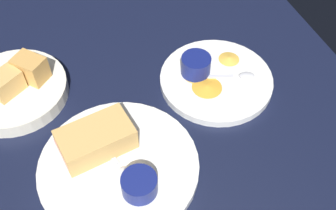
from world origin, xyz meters
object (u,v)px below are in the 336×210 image
at_px(spoon_by_dark_ramekin, 121,169).
at_px(plate_chips_companion, 216,80).
at_px(plate_sandwich_main, 119,166).
at_px(spoon_by_gravy_ramekin, 240,76).
at_px(bread_basket_rear, 15,88).
at_px(ramekin_light_gravy, 196,65).
at_px(ramekin_dark_sauce, 139,184).
at_px(sandwich_half_near, 96,139).

bearing_deg(spoon_by_dark_ramekin, plate_chips_companion, 30.55).
distance_m(plate_sandwich_main, spoon_by_gravy_ramekin, 0.32).
xyz_separation_m(spoon_by_gravy_ramekin, bread_basket_rear, (-0.45, 0.12, 0.00)).
height_order(plate_chips_companion, ramekin_light_gravy, ramekin_light_gravy).
height_order(plate_sandwich_main, ramekin_dark_sauce, ramekin_dark_sauce).
bearing_deg(sandwich_half_near, bread_basket_rear, 122.85).
relative_size(plate_sandwich_main, spoon_by_gravy_ramekin, 2.91).
bearing_deg(plate_sandwich_main, spoon_by_gravy_ramekin, 21.51).
bearing_deg(sandwich_half_near, plate_sandwich_main, -62.40).
bearing_deg(ramekin_light_gravy, ramekin_dark_sauce, -130.90).
bearing_deg(plate_sandwich_main, sandwich_half_near, 117.60).
relative_size(plate_sandwich_main, spoon_by_dark_ramekin, 2.95).
xyz_separation_m(plate_chips_companion, spoon_by_gravy_ramekin, (0.05, -0.02, 0.01)).
distance_m(plate_sandwich_main, bread_basket_rear, 0.28).
height_order(plate_sandwich_main, plate_chips_companion, same).
height_order(spoon_by_dark_ramekin, plate_chips_companion, spoon_by_dark_ramekin).
xyz_separation_m(spoon_by_dark_ramekin, spoon_by_gravy_ramekin, (0.29, 0.13, 0.00)).
bearing_deg(spoon_by_gravy_ramekin, bread_basket_rear, 164.52).
relative_size(ramekin_dark_sauce, bread_basket_rear, 0.28).
bearing_deg(plate_chips_companion, ramekin_dark_sauce, -139.75).
relative_size(plate_sandwich_main, ramekin_dark_sauce, 4.68).
bearing_deg(spoon_by_dark_ramekin, ramekin_light_gravy, 39.62).
height_order(spoon_by_gravy_ramekin, bread_basket_rear, bread_basket_rear).
distance_m(plate_chips_companion, ramekin_light_gravy, 0.05).
distance_m(plate_sandwich_main, ramekin_dark_sauce, 0.07).
bearing_deg(sandwich_half_near, spoon_by_gravy_ramekin, 12.05).
bearing_deg(ramekin_light_gravy, plate_chips_companion, -39.81).
xyz_separation_m(sandwich_half_near, ramekin_light_gravy, (0.24, 0.11, -0.00)).
relative_size(sandwich_half_near, ramekin_dark_sauce, 2.33).
bearing_deg(ramekin_light_gravy, bread_basket_rear, 167.86).
bearing_deg(plate_chips_companion, bread_basket_rear, 164.89).
xyz_separation_m(ramekin_light_gravy, spoon_by_gravy_ramekin, (0.08, -0.05, -0.02)).
height_order(plate_chips_companion, spoon_by_gravy_ramekin, spoon_by_gravy_ramekin).
height_order(plate_chips_companion, bread_basket_rear, bread_basket_rear).
height_order(plate_sandwich_main, ramekin_light_gravy, ramekin_light_gravy).
xyz_separation_m(ramekin_dark_sauce, bread_basket_rear, (-0.17, 0.30, -0.01)).
bearing_deg(spoon_by_gravy_ramekin, ramekin_dark_sauce, -147.20).
relative_size(plate_chips_companion, bread_basket_rear, 1.10).
distance_m(sandwich_half_near, spoon_by_dark_ramekin, 0.07).
bearing_deg(bread_basket_rear, sandwich_half_near, -57.15).
bearing_deg(spoon_by_gravy_ramekin, spoon_by_dark_ramekin, -156.16).
xyz_separation_m(ramekin_dark_sauce, ramekin_light_gravy, (0.19, 0.22, 0.00)).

